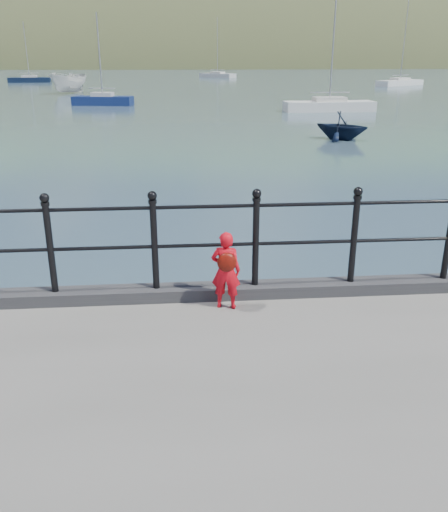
{
  "coord_description": "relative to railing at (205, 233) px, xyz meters",
  "views": [
    {
      "loc": [
        -0.3,
        -6.2,
        3.79
      ],
      "look_at": [
        0.22,
        -0.2,
        1.55
      ],
      "focal_mm": 38.0,
      "sensor_mm": 36.0,
      "label": 1
    }
  ],
  "objects": [
    {
      "name": "child",
      "position": [
        0.22,
        -0.3,
        -0.35
      ],
      "size": [
        0.38,
        0.33,
        0.93
      ],
      "rotation": [
        0.0,
        0.0,
        2.92
      ],
      "color": "red",
      "rests_on": "quay"
    },
    {
      "name": "sailboat_near",
      "position": [
        10.56,
        32.97,
        -1.48
      ],
      "size": [
        6.44,
        2.0,
        8.75
      ],
      "rotation": [
        0.0,
        0.0,
        0.04
      ],
      "color": "silver",
      "rests_on": "ground"
    },
    {
      "name": "ground",
      "position": [
        -0.0,
        0.15,
        -1.82
      ],
      "size": [
        600.0,
        600.0,
        0.0
      ],
      "primitive_type": "plane",
      "color": "#2D4251",
      "rests_on": "ground"
    },
    {
      "name": "sailboat_left",
      "position": [
        -21.51,
        79.16,
        -1.49
      ],
      "size": [
        6.02,
        2.21,
        8.42
      ],
      "rotation": [
        0.0,
        0.0,
        0.07
      ],
      "color": "black",
      "rests_on": "ground"
    },
    {
      "name": "sailboat_port",
      "position": [
        -6.11,
        39.38,
        -1.48
      ],
      "size": [
        4.91,
        2.36,
        7.03
      ],
      "rotation": [
        0.0,
        0.0,
        -0.19
      ],
      "color": "navy",
      "rests_on": "ground"
    },
    {
      "name": "sailboat_deep",
      "position": [
        7.19,
        94.88,
        -1.48
      ],
      "size": [
        6.45,
        6.16,
        10.05
      ],
      "rotation": [
        0.0,
        0.0,
        -0.74
      ],
      "color": "beige",
      "rests_on": "ground"
    },
    {
      "name": "kerb",
      "position": [
        -0.0,
        -0.0,
        -0.75
      ],
      "size": [
        60.0,
        0.3,
        0.15
      ],
      "primitive_type": "cube",
      "color": "#28282B",
      "rests_on": "quay"
    },
    {
      "name": "sailboat_far",
      "position": [
        28.95,
        65.87,
        -1.48
      ],
      "size": [
        7.36,
        5.56,
        10.41
      ],
      "rotation": [
        0.0,
        0.0,
        0.55
      ],
      "color": "silver",
      "rests_on": "ground"
    },
    {
      "name": "launch_white",
      "position": [
        -11.29,
        53.8,
        -0.77
      ],
      "size": [
        4.19,
        5.82,
        2.11
      ],
      "primitive_type": "imported",
      "rotation": [
        0.0,
        0.0,
        -0.44
      ],
      "color": "silver",
      "rests_on": "ground"
    },
    {
      "name": "far_shore",
      "position": [
        38.34,
        239.56,
        -24.39
      ],
      "size": [
        830.0,
        200.0,
        156.0
      ],
      "color": "#333A21",
      "rests_on": "ground"
    },
    {
      "name": "railing",
      "position": [
        0.0,
        0.0,
        0.0
      ],
      "size": [
        18.11,
        0.11,
        1.2
      ],
      "color": "black",
      "rests_on": "kerb"
    },
    {
      "name": "launch_navy",
      "position": [
        7.46,
        19.44,
        -1.16
      ],
      "size": [
        3.31,
        3.25,
        1.32
      ],
      "primitive_type": "imported",
      "rotation": [
        0.0,
        0.0,
        0.9
      ],
      "color": "black",
      "rests_on": "ground"
    }
  ]
}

